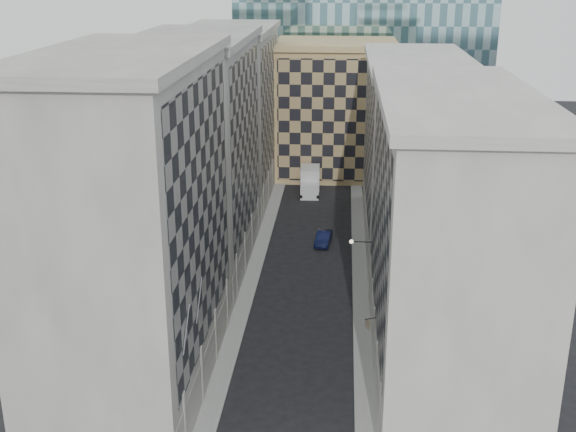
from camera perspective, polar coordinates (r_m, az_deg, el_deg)
The scene contains 13 objects.
sidewalk_west at distance 70.87m, azimuth -2.83°, elevation -4.67°, with size 1.50×100.00×0.15m, color gray.
sidewalk_east at distance 70.39m, azimuth 5.72°, elevation -4.92°, with size 1.50×100.00×0.15m, color gray.
bldg_left_a at distance 50.32m, azimuth -12.12°, elevation -0.91°, with size 10.80×22.80×23.70m.
bldg_left_b at distance 70.87m, azimuth -7.21°, elevation 4.84°, with size 10.80×22.80×22.70m.
bldg_left_c at distance 92.10m, azimuth -4.50°, elevation 7.96°, with size 10.80×22.80×21.70m.
bldg_right_a at distance 53.13m, azimuth 12.43°, elevation -1.57°, with size 10.80×26.80×20.70m.
bldg_right_b at distance 78.91m, azimuth 9.92°, elevation 5.08°, with size 10.80×28.80×19.70m.
tan_block at distance 103.94m, azimuth 3.72°, elevation 8.50°, with size 16.80×14.80×18.80m.
flagpoles_left at distance 46.20m, azimuth -7.52°, elevation -7.69°, with size 0.10×6.33×2.33m.
bracket_lamp at distance 62.47m, azimuth 5.19°, elevation -2.03°, with size 1.98×0.36×0.36m.
box_truck at distance 95.77m, azimuth 1.75°, elevation 2.67°, with size 2.65×6.15×3.33m.
dark_car at distance 78.44m, azimuth 2.82°, elevation -1.74°, with size 1.49×4.29×1.41m, color #0E1334.
shop_sign at distance 53.96m, azimuth 6.32°, elevation -8.44°, with size 0.83×0.73×0.86m.
Camera 1 is at (3.23, -34.21, 28.83)m, focal length 45.00 mm.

